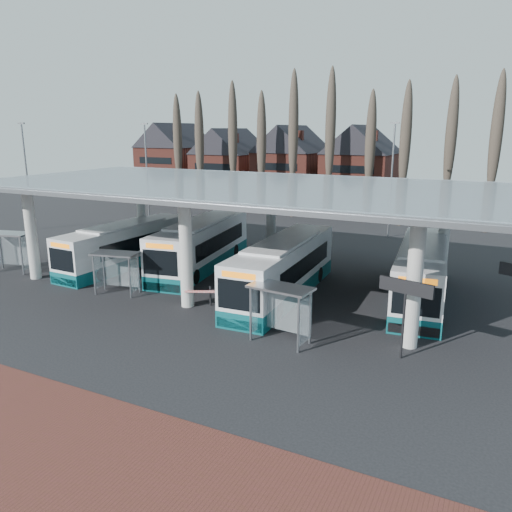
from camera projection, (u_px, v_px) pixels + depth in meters
The scene contains 16 objects.
ground at pixel (160, 321), 25.61m from camera, with size 140.00×140.00×0.00m, color black.
station_canopy at pixel (234, 193), 31.15m from camera, with size 32.00×16.00×6.34m.
poplar_row at pixel (350, 137), 52.08m from camera, with size 45.10×1.10×14.50m.
townhouse_row at pixel (260, 156), 69.12m from camera, with size 36.80×10.30×12.25m.
lamp_post_a at pixel (147, 172), 51.16m from camera, with size 0.80×0.16×10.17m.
lamp_post_b at pixel (391, 178), 44.26m from camera, with size 0.80×0.16×10.17m.
lamp_post_d at pixel (27, 175), 47.68m from camera, with size 0.80×0.16×10.17m.
bus_0 at pixel (126, 246), 35.60m from camera, with size 2.83×11.24×3.10m.
bus_1 at pixel (202, 245), 35.26m from camera, with size 4.45×12.43×3.38m.
bus_2 at pixel (283, 269), 29.24m from camera, with size 3.16×12.13×3.34m.
bus_3 at pixel (421, 273), 28.62m from camera, with size 3.74×11.94×3.26m.
shelter_0 at pixel (11, 243), 34.16m from camera, with size 3.22×2.16×2.73m.
shelter_1 at pixel (117, 263), 29.55m from camera, with size 2.93×1.89×2.52m.
shelter_2 at pixel (282, 301), 22.71m from camera, with size 3.03×1.74×2.68m.
info_sign_0 at pixel (406, 293), 20.71m from camera, with size 2.31×0.71×3.50m.
barrier at pixel (207, 293), 27.27m from camera, with size 2.07×1.08×1.12m.
Camera 1 is at (15.10, -19.29, 9.54)m, focal length 35.00 mm.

